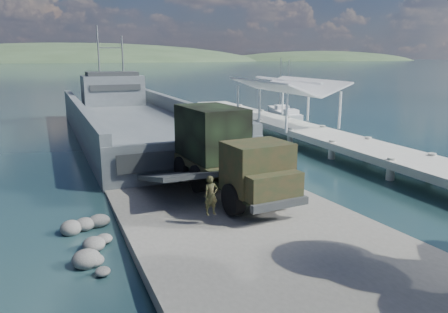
{
  "coord_description": "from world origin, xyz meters",
  "views": [
    {
      "loc": [
        -7.33,
        -15.96,
        7.36
      ],
      "look_at": [
        1.36,
        6.0,
        1.89
      ],
      "focal_mm": 35.0,
      "sensor_mm": 36.0,
      "label": 1
    }
  ],
  "objects_px": {
    "pier": "(291,120)",
    "sailboat_near": "(288,115)",
    "sailboat_far": "(280,111)",
    "soldier": "(211,204)",
    "landing_craft": "(133,127)",
    "military_truck": "(225,152)"
  },
  "relations": [
    {
      "from": "pier",
      "to": "sailboat_near",
      "type": "bearing_deg",
      "value": 61.35
    },
    {
      "from": "pier",
      "to": "sailboat_far",
      "type": "bearing_deg",
      "value": 64.64
    },
    {
      "from": "soldier",
      "to": "sailboat_near",
      "type": "bearing_deg",
      "value": 49.36
    },
    {
      "from": "pier",
      "to": "landing_craft",
      "type": "xyz_separation_m",
      "value": [
        -13.48,
        5.36,
        -0.66
      ]
    },
    {
      "from": "landing_craft",
      "to": "sailboat_far",
      "type": "relative_size",
      "value": 5.35
    },
    {
      "from": "landing_craft",
      "to": "soldier",
      "type": "bearing_deg",
      "value": -93.57
    },
    {
      "from": "pier",
      "to": "soldier",
      "type": "relative_size",
      "value": 26.43
    },
    {
      "from": "military_truck",
      "to": "soldier",
      "type": "bearing_deg",
      "value": -124.82
    },
    {
      "from": "landing_craft",
      "to": "sailboat_near",
      "type": "relative_size",
      "value": 5.48
    },
    {
      "from": "pier",
      "to": "military_truck",
      "type": "bearing_deg",
      "value": -130.08
    },
    {
      "from": "sailboat_far",
      "to": "sailboat_near",
      "type": "bearing_deg",
      "value": -91.27
    },
    {
      "from": "landing_craft",
      "to": "sailboat_near",
      "type": "bearing_deg",
      "value": 14.28
    },
    {
      "from": "landing_craft",
      "to": "military_truck",
      "type": "height_order",
      "value": "landing_craft"
    },
    {
      "from": "military_truck",
      "to": "pier",
      "type": "bearing_deg",
      "value": 44.29
    },
    {
      "from": "pier",
      "to": "sailboat_far",
      "type": "relative_size",
      "value": 6.05
    },
    {
      "from": "pier",
      "to": "soldier",
      "type": "xyz_separation_m",
      "value": [
        -14.5,
        -18.54,
        -0.27
      ]
    },
    {
      "from": "military_truck",
      "to": "sailboat_near",
      "type": "height_order",
      "value": "sailboat_near"
    },
    {
      "from": "sailboat_near",
      "to": "sailboat_far",
      "type": "xyz_separation_m",
      "value": [
        1.12,
        3.98,
        0.01
      ]
    },
    {
      "from": "soldier",
      "to": "sailboat_near",
      "type": "xyz_separation_m",
      "value": [
        20.34,
        29.23,
        -0.95
      ]
    },
    {
      "from": "pier",
      "to": "sailboat_far",
      "type": "height_order",
      "value": "sailboat_far"
    },
    {
      "from": "pier",
      "to": "military_truck",
      "type": "distance_m",
      "value": 19.16
    },
    {
      "from": "soldier",
      "to": "sailboat_far",
      "type": "relative_size",
      "value": 0.23
    }
  ]
}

